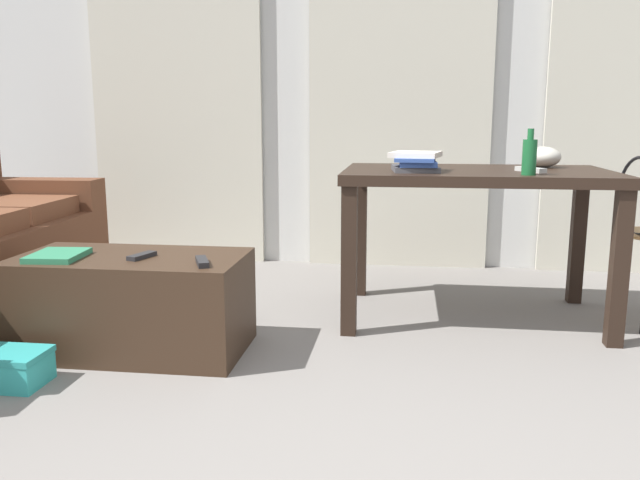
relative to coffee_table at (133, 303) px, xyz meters
name	(u,v)px	position (x,y,z in m)	size (l,w,h in m)	color
ground_plane	(387,367)	(1.10, -0.06, -0.21)	(7.41, 7.41, 0.00)	gray
wall_back	(400,72)	(1.10, 1.89, 1.09)	(5.96, 0.10, 2.60)	silver
curtains	(400,100)	(1.10, 1.80, 0.90)	(4.24, 0.03, 2.22)	beige
coffee_table	(133,303)	(0.00, 0.00, 0.00)	(0.96, 0.50, 0.42)	#382619
craft_table	(475,191)	(1.49, 0.68, 0.43)	(1.28, 0.80, 0.75)	black
bottle_near	(529,156)	(1.69, 0.39, 0.62)	(0.06, 0.06, 0.20)	#195B2D
bowl	(543,157)	(1.84, 0.87, 0.59)	(0.18, 0.18, 0.11)	beige
book_stack	(416,162)	(1.20, 0.53, 0.58)	(0.26, 0.30, 0.09)	#4C4C51
tv_remote_on_table	(531,170)	(1.73, 0.57, 0.55)	(0.04, 0.17, 0.02)	#B7B7B2
tv_remote_primary	(202,262)	(0.35, -0.12, 0.22)	(0.04, 0.15, 0.02)	#232326
tv_remote_secondary	(142,256)	(0.07, -0.03, 0.22)	(0.05, 0.14, 0.02)	#232326
magazine	(58,255)	(-0.28, -0.09, 0.22)	(0.20, 0.24, 0.02)	#2D7F56
shoebox	(6,368)	(-0.32, -0.42, -0.14)	(0.30, 0.20, 0.13)	#33B2AD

